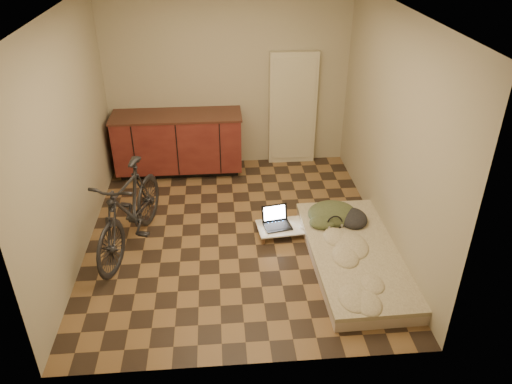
{
  "coord_description": "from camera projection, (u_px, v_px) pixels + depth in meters",
  "views": [
    {
      "loc": [
        -0.18,
        -5.01,
        3.47
      ],
      "look_at": [
        0.24,
        0.04,
        0.55
      ],
      "focal_mm": 35.0,
      "sensor_mm": 36.0,
      "label": 1
    }
  ],
  "objects": [
    {
      "name": "futon",
      "position": [
        356.0,
        256.0,
        5.54
      ],
      "size": [
        1.03,
        2.08,
        0.18
      ],
      "rotation": [
        0.0,
        0.0,
        0.02
      ],
      "color": "beige",
      "rests_on": "ground"
    },
    {
      "name": "mouse",
      "position": [
        302.0,
        227.0,
        5.99
      ],
      "size": [
        0.08,
        0.1,
        0.03
      ],
      "primitive_type": "ellipsoid",
      "rotation": [
        0.0,
        0.0,
        0.32
      ],
      "color": "white",
      "rests_on": "lap_desk"
    },
    {
      "name": "laptop",
      "position": [
        276.0,
        221.0,
        6.03
      ],
      "size": [
        0.37,
        0.34,
        0.22
      ],
      "rotation": [
        0.0,
        0.0,
        0.19
      ],
      "color": "black",
      "rests_on": "lap_desk"
    },
    {
      "name": "bicycle",
      "position": [
        129.0,
        206.0,
        5.57
      ],
      "size": [
        0.96,
        1.79,
        1.11
      ],
      "primitive_type": "imported",
      "rotation": [
        0.0,
        0.0,
        -0.28
      ],
      "color": "black",
      "rests_on": "ground"
    },
    {
      "name": "room_shell",
      "position": [
        234.0,
        135.0,
        5.42
      ],
      "size": [
        3.5,
        4.0,
        2.6
      ],
      "color": "brown",
      "rests_on": "ground"
    },
    {
      "name": "headphones",
      "position": [
        335.0,
        223.0,
        5.82
      ],
      "size": [
        0.24,
        0.22,
        0.14
      ],
      "primitive_type": null,
      "rotation": [
        0.0,
        0.0,
        0.13
      ],
      "color": "black",
      "rests_on": "futon"
    },
    {
      "name": "cabinets",
      "position": [
        179.0,
        143.0,
        7.26
      ],
      "size": [
        1.84,
        0.62,
        0.91
      ],
      "color": "black",
      "rests_on": "ground"
    },
    {
      "name": "lap_desk",
      "position": [
        283.0,
        227.0,
        6.03
      ],
      "size": [
        0.65,
        0.46,
        0.1
      ],
      "rotation": [
        0.0,
        0.0,
        0.1
      ],
      "color": "brown",
      "rests_on": "ground"
    },
    {
      "name": "clothing_pile",
      "position": [
        338.0,
        210.0,
        5.98
      ],
      "size": [
        0.64,
        0.53,
        0.25
      ],
      "primitive_type": null,
      "rotation": [
        0.0,
        0.0,
        0.02
      ],
      "color": "#3A4427",
      "rests_on": "futon"
    },
    {
      "name": "appliance_panel",
      "position": [
        293.0,
        109.0,
        7.39
      ],
      "size": [
        0.7,
        0.1,
        1.7
      ],
      "primitive_type": "cube",
      "color": "beige",
      "rests_on": "ground"
    }
  ]
}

